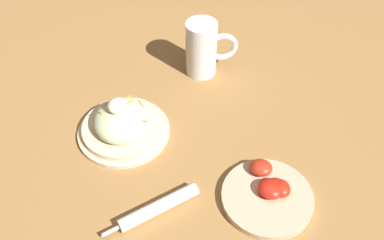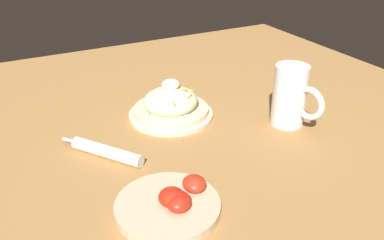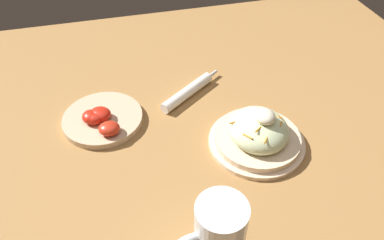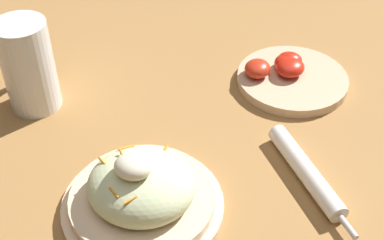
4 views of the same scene
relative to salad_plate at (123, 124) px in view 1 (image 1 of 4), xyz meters
The scene contains 5 objects.
ground_plane 0.10m from the salad_plate, 63.42° to the right, with size 1.43×1.43×0.00m, color #9E703D.
salad_plate is the anchor object (origin of this frame).
beer_mug 0.29m from the salad_plate, 35.25° to the right, with size 0.08×0.14×0.15m.
napkin_roll 0.23m from the salad_plate, 151.95° to the right, with size 0.13×0.18×0.03m.
tomato_plate 0.36m from the salad_plate, 115.07° to the right, with size 0.19×0.19×0.04m.
Camera 1 is at (-0.69, -0.12, 0.74)m, focal length 40.02 mm.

